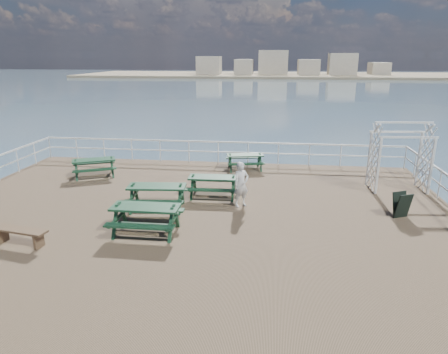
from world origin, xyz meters
TOP-DOWN VIEW (x-y plane):
  - ground at (0.00, 0.00)m, footprint 18.00×14.00m
  - sea_backdrop at (12.54, 134.07)m, footprint 300.00×300.00m
  - railing at (-0.07, 2.57)m, footprint 17.77×13.76m
  - picnic_table_a at (-5.10, 3.90)m, footprint 2.25×2.08m
  - picnic_table_b at (1.40, 5.80)m, footprint 1.92×1.67m
  - picnic_table_c at (0.49, 1.91)m, footprint 1.86×1.52m
  - picnic_table_d at (-1.02, -1.54)m, footprint 2.01×1.62m
  - picnic_table_e at (-1.25, 0.43)m, footprint 2.11×1.76m
  - flat_bench_near at (-4.30, -2.73)m, footprint 1.70×0.67m
  - trellis_arbor at (7.60, 3.64)m, footprint 2.28×1.37m
  - sandwich_board at (6.91, 0.64)m, footprint 0.64×0.57m
  - person at (1.61, 1.04)m, footprint 0.70×0.66m

SIDE VIEW (x-z plane):
  - sea_backdrop at x=12.54m, z-range -5.11..4.09m
  - ground at x=0.00m, z-range -0.30..0.00m
  - flat_bench_near at x=-4.30m, z-range 0.12..0.59m
  - sandwich_board at x=6.91m, z-range -0.01..0.85m
  - picnic_table_b at x=1.40m, z-range 0.11..0.93m
  - picnic_table_a at x=-5.10m, z-range 0.12..1.00m
  - picnic_table_c at x=0.49m, z-range 0.12..1.01m
  - picnic_table_e at x=-1.25m, z-range 0.13..1.09m
  - picnic_table_d at x=-1.02m, z-range 0.14..1.11m
  - person at x=1.61m, z-range 0.00..1.60m
  - railing at x=-0.07m, z-range 0.32..1.42m
  - trellis_arbor at x=7.60m, z-range -0.15..2.56m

